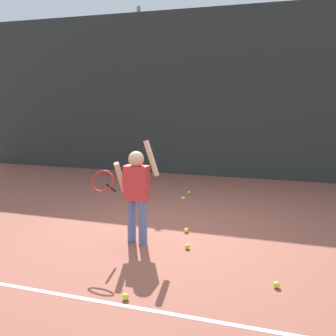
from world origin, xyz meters
name	(u,v)px	position (x,y,z in m)	size (l,w,h in m)	color
ground_plane	(170,231)	(0.00, 0.00, 0.00)	(20.00, 20.00, 0.00)	brown
court_line_baseline	(100,301)	(0.00, -2.09, 0.00)	(9.00, 0.05, 0.00)	white
back_fence_windscreen	(225,94)	(0.00, 4.24, 1.97)	(13.46, 0.08, 3.93)	#282D2B
fence_post_1	(140,91)	(-2.19, 4.30, 2.04)	(0.09, 0.09, 4.08)	slate
fence_post_2	(326,90)	(2.19, 4.30, 2.04)	(0.09, 0.09, 4.08)	slate
tennis_player	(135,189)	(-0.27, -0.60, 0.73)	(0.71, 0.59, 1.35)	slate
tennis_ball_1	(125,297)	(0.21, -1.99, 0.03)	(0.07, 0.07, 0.07)	#CCE033
tennis_ball_2	(189,192)	(-0.32, 2.22, 0.03)	(0.07, 0.07, 0.07)	#CCE033
tennis_ball_3	(276,285)	(1.53, -1.31, 0.03)	(0.07, 0.07, 0.07)	#CCE033
tennis_ball_4	(187,247)	(0.42, -0.59, 0.03)	(0.07, 0.07, 0.07)	#CCE033
tennis_ball_5	(186,230)	(0.24, 0.01, 0.03)	(0.07, 0.07, 0.07)	#CCE033
tennis_ball_6	(183,198)	(-0.30, 1.74, 0.03)	(0.07, 0.07, 0.07)	#CCE033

